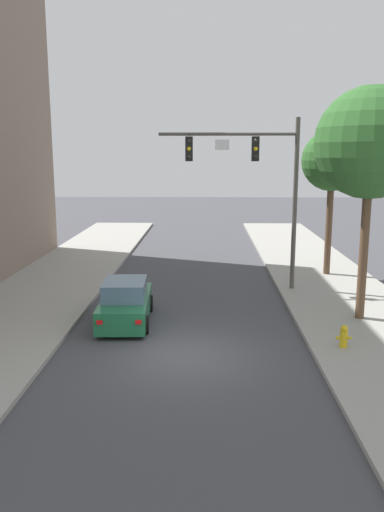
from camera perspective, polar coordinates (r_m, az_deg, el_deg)
ground_plane at (r=16.06m, az=-1.06°, el=-11.03°), size 120.00×120.00×0.00m
traffic_signal_mast at (r=22.67m, az=7.27°, el=9.20°), size 6.06×0.38×7.50m
car_lead_green at (r=19.05m, az=-7.41°, el=-5.22°), size 1.99×4.31×1.60m
fire_hydrant at (r=16.87m, az=16.55°, el=-8.55°), size 0.48×0.24×0.72m
street_tree_nearest at (r=19.17m, az=19.29°, el=11.72°), size 3.90×3.90×8.28m
street_tree_second at (r=26.20m, az=15.35°, el=10.11°), size 2.98×2.98×7.15m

